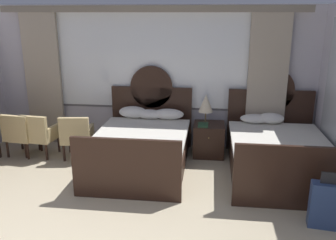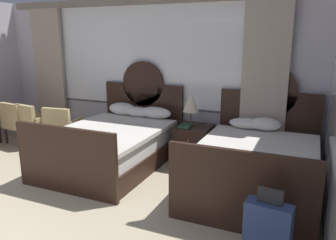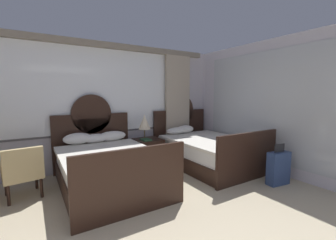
{
  "view_description": "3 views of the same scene",
  "coord_description": "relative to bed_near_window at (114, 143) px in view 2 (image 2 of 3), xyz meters",
  "views": [
    {
      "loc": [
        1.14,
        -2.35,
        2.55
      ],
      "look_at": [
        0.49,
        2.96,
        0.94
      ],
      "focal_mm": 38.21,
      "sensor_mm": 36.0,
      "label": 1
    },
    {
      "loc": [
        2.84,
        -1.06,
        2.01
      ],
      "look_at": [
        1.1,
        2.91,
        0.93
      ],
      "focal_mm": 35.55,
      "sensor_mm": 36.0,
      "label": 2
    },
    {
      "loc": [
        -1.09,
        -0.49,
        1.59
      ],
      "look_at": [
        0.98,
        2.85,
        1.14
      ],
      "focal_mm": 23.87,
      "sensor_mm": 36.0,
      "label": 3
    }
  ],
  "objects": [
    {
      "name": "armchair_by_window_centre",
      "position": [
        -1.95,
        0.21,
        0.09
      ],
      "size": [
        0.58,
        0.58,
        0.81
      ],
      "color": "tan",
      "rests_on": "ground_plane"
    },
    {
      "name": "wall_back_window",
      "position": [
        -0.0,
        1.1,
        1.08
      ],
      "size": [
        6.17,
        0.22,
        2.7
      ],
      "color": "silver",
      "rests_on": "ground_plane"
    },
    {
      "name": "nightstand_between_beds",
      "position": [
        1.12,
        0.67,
        -0.06
      ],
      "size": [
        0.56,
        0.59,
        0.6
      ],
      "color": "black",
      "rests_on": "ground_plane"
    },
    {
      "name": "bed_near_window",
      "position": [
        0.0,
        0.0,
        0.0
      ],
      "size": [
        1.56,
        2.24,
        1.59
      ],
      "color": "black",
      "rests_on": "ground_plane"
    },
    {
      "name": "bed_near_mirror",
      "position": [
        2.24,
        -0.01,
        -0.01
      ],
      "size": [
        1.56,
        2.24,
        1.59
      ],
      "color": "black",
      "rests_on": "ground_plane"
    },
    {
      "name": "armchair_by_window_left",
      "position": [
        -1.24,
        0.21,
        0.09
      ],
      "size": [
        0.59,
        0.59,
        0.81
      ],
      "color": "tan",
      "rests_on": "ground_plane"
    },
    {
      "name": "table_lamp_on_nightstand",
      "position": [
        1.05,
        0.69,
        0.62
      ],
      "size": [
        0.27,
        0.27,
        0.55
      ],
      "color": "brown",
      "rests_on": "nightstand_between_beds"
    },
    {
      "name": "armchair_by_window_right",
      "position": [
        -2.31,
        0.21,
        0.09
      ],
      "size": [
        0.58,
        0.58,
        0.81
      ],
      "color": "tan",
      "rests_on": "ground_plane"
    },
    {
      "name": "book_on_nightstand",
      "position": [
        1.01,
        0.56,
        0.25
      ],
      "size": [
        0.18,
        0.26,
        0.03
      ],
      "color": "#285133",
      "rests_on": "nightstand_between_beds"
    },
    {
      "name": "suitcase_on_floor",
      "position": [
        2.59,
        -1.53,
        -0.06
      ],
      "size": [
        0.43,
        0.23,
        0.73
      ],
      "color": "navy",
      "rests_on": "ground_plane"
    }
  ]
}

